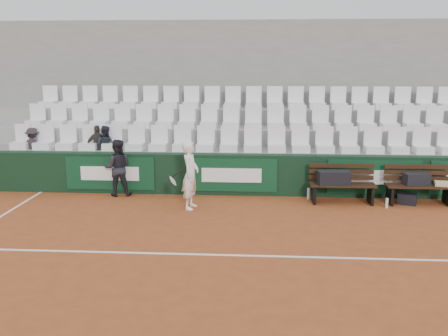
% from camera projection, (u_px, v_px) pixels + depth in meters
% --- Properties ---
extents(ground, '(80.00, 80.00, 0.00)m').
position_uv_depth(ground, '(232.00, 255.00, 8.46)').
color(ground, '#984822').
rests_on(ground, ground).
extents(court_baseline, '(18.00, 0.06, 0.01)m').
position_uv_depth(court_baseline, '(232.00, 255.00, 8.46)').
color(court_baseline, white).
rests_on(court_baseline, ground).
extents(back_barrier, '(18.00, 0.34, 1.00)m').
position_uv_depth(back_barrier, '(243.00, 174.00, 12.24)').
color(back_barrier, black).
rests_on(back_barrier, ground).
extents(grandstand_tier_front, '(18.00, 0.95, 1.00)m').
position_uv_depth(grandstand_tier_front, '(241.00, 169.00, 12.86)').
color(grandstand_tier_front, gray).
rests_on(grandstand_tier_front, ground).
extents(grandstand_tier_mid, '(18.00, 0.95, 1.45)m').
position_uv_depth(grandstand_tier_mid, '(242.00, 154.00, 13.74)').
color(grandstand_tier_mid, '#999997').
rests_on(grandstand_tier_mid, ground).
extents(grandstand_tier_back, '(18.00, 0.95, 1.90)m').
position_uv_depth(grandstand_tier_back, '(243.00, 140.00, 14.62)').
color(grandstand_tier_back, '#969693').
rests_on(grandstand_tier_back, ground).
extents(grandstand_rear_wall, '(18.00, 0.30, 4.40)m').
position_uv_depth(grandstand_rear_wall, '(244.00, 96.00, 14.97)').
color(grandstand_rear_wall, gray).
rests_on(grandstand_rear_wall, ground).
extents(seat_row_front, '(11.90, 0.44, 0.63)m').
position_uv_depth(seat_row_front, '(241.00, 139.00, 12.52)').
color(seat_row_front, white).
rests_on(seat_row_front, grandstand_tier_front).
extents(seat_row_mid, '(11.90, 0.44, 0.63)m').
position_uv_depth(seat_row_mid, '(242.00, 117.00, 13.35)').
color(seat_row_mid, white).
rests_on(seat_row_mid, grandstand_tier_mid).
extents(seat_row_back, '(11.90, 0.44, 0.63)m').
position_uv_depth(seat_row_back, '(243.00, 97.00, 14.19)').
color(seat_row_back, white).
rests_on(seat_row_back, grandstand_tier_back).
extents(bench_left, '(1.50, 0.56, 0.45)m').
position_uv_depth(bench_left, '(342.00, 193.00, 11.56)').
color(bench_left, black).
rests_on(bench_left, ground).
extents(bench_right, '(1.50, 0.56, 0.45)m').
position_uv_depth(bench_right, '(419.00, 195.00, 11.45)').
color(bench_right, black).
rests_on(bench_right, ground).
extents(sports_bag_left, '(0.76, 0.40, 0.31)m').
position_uv_depth(sports_bag_left, '(334.00, 178.00, 11.45)').
color(sports_bag_left, black).
rests_on(sports_bag_left, bench_left).
extents(sports_bag_right, '(0.62, 0.39, 0.27)m').
position_uv_depth(sports_bag_right, '(417.00, 179.00, 11.43)').
color(sports_bag_right, black).
rests_on(sports_bag_right, bench_right).
extents(towel, '(0.37, 0.30, 0.09)m').
position_uv_depth(towel, '(442.00, 184.00, 11.34)').
color(towel, '#C8B981').
rests_on(towel, bench_right).
extents(sports_bag_ground, '(0.47, 0.38, 0.25)m').
position_uv_depth(sports_bag_ground, '(407.00, 199.00, 11.46)').
color(sports_bag_ground, black).
rests_on(sports_bag_ground, ground).
extents(water_bottle_near, '(0.08, 0.08, 0.28)m').
position_uv_depth(water_bottle_near, '(309.00, 194.00, 11.86)').
color(water_bottle_near, silver).
rests_on(water_bottle_near, ground).
extents(water_bottle_far, '(0.06, 0.06, 0.23)m').
position_uv_depth(water_bottle_far, '(387.00, 203.00, 11.16)').
color(water_bottle_far, silver).
rests_on(water_bottle_far, ground).
extents(tennis_player, '(0.72, 0.60, 1.52)m').
position_uv_depth(tennis_player, '(190.00, 175.00, 11.03)').
color(tennis_player, white).
rests_on(tennis_player, ground).
extents(ball_kid, '(0.75, 0.62, 1.39)m').
position_uv_depth(ball_kid, '(118.00, 168.00, 12.09)').
color(ball_kid, black).
rests_on(ball_kid, ground).
extents(spectator_a, '(0.70, 0.47, 0.99)m').
position_uv_depth(spectator_a, '(32.00, 129.00, 12.87)').
color(spectator_a, '#292127').
rests_on(spectator_a, grandstand_tier_front).
extents(spectator_b, '(0.68, 0.44, 1.07)m').
position_uv_depth(spectator_b, '(97.00, 129.00, 12.76)').
color(spectator_b, '#342F29').
rests_on(spectator_b, grandstand_tier_front).
extents(spectator_c, '(0.60, 0.52, 1.06)m').
position_uv_depth(spectator_c, '(105.00, 129.00, 12.75)').
color(spectator_c, '#1E242E').
rests_on(spectator_c, grandstand_tier_front).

